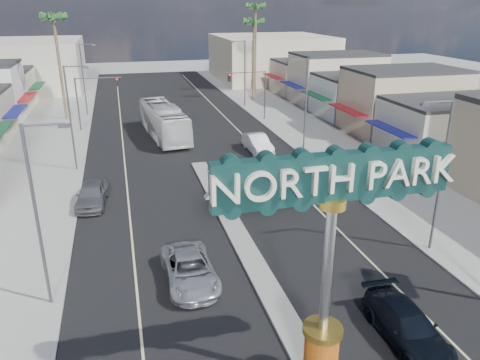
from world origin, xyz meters
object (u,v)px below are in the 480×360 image
car_parked_left (92,194)px  city_bus (164,121)px  streetlight_r_near (440,170)px  streetlight_l_near (39,209)px  palm_right_mid (254,26)px  traffic_signal_left (93,93)px  streetlight_l_mid (72,113)px  suv_left (190,269)px  streetlight_l_far (84,76)px  suv_right (407,326)px  palm_right_far (256,12)px  gateway_sign (329,248)px  streetlight_r_mid (304,101)px  car_parked_right (257,143)px  traffic_signal_right (251,86)px  palm_left_far (54,23)px  streetlight_r_far (244,70)px

car_parked_left → city_bus: size_ratio=0.38×
streetlight_r_near → city_bus: (-12.43, 29.05, -3.29)m
streetlight_l_near → palm_right_mid: 51.92m
traffic_signal_left → streetlight_l_mid: bearing=-95.1°
suv_left → car_parked_left: bearing=112.6°
streetlight_l_near → car_parked_left: size_ratio=1.83×
streetlight_l_near → car_parked_left: bearing=83.1°
streetlight_l_far → suv_right: bearing=-72.8°
palm_right_mid → car_parked_left: 41.75m
streetlight_l_far → palm_right_mid: size_ratio=0.74×
palm_right_far → traffic_signal_left: bearing=-143.3°
streetlight_l_mid → palm_right_mid: palm_right_mid is taller
gateway_sign → streetlight_r_mid: 29.91m
streetlight_r_near → car_parked_right: (-4.18, 21.23, -4.21)m
palm_right_mid → car_parked_left: size_ratio=2.46×
suv_right → city_bus: bearing=101.6°
palm_right_far → suv_left: 56.33m
traffic_signal_right → palm_left_far: bearing=164.9°
streetlight_l_far → palm_left_far: 7.21m
streetlight_r_far → gateway_sign: bearing=-101.8°
palm_left_far → gateway_sign: bearing=-74.9°
palm_right_far → streetlight_r_far: bearing=-114.5°
palm_right_mid → traffic_signal_right: bearing=-107.6°
streetlight_r_far → suv_right: streetlight_r_far is taller
gateway_sign → streetlight_r_far: size_ratio=1.02×
suv_left → car_parked_right: size_ratio=1.05×
streetlight_l_mid → palm_right_far: 41.53m
palm_right_mid → palm_left_far: bearing=-167.0°
traffic_signal_left → suv_right: bearing=-71.3°
traffic_signal_right → palm_right_mid: 14.10m
streetlight_r_near → streetlight_r_far: (0.00, 42.00, 0.00)m
streetlight_l_far → streetlight_r_near: same height
streetlight_l_near → suv_right: streetlight_l_near is taller
gateway_sign → car_parked_left: gateway_sign is taller
gateway_sign → palm_left_far: bearing=105.1°
streetlight_l_near → streetlight_r_far: bearing=63.6°
suv_left → car_parked_right: bearing=63.0°
streetlight_l_far → streetlight_r_near: bearing=-63.6°
streetlight_r_mid → palm_right_mid: 26.71m
gateway_sign → traffic_signal_left: size_ratio=1.53×
suv_right → palm_right_far: bearing=81.1°
traffic_signal_right → car_parked_left: size_ratio=1.22×
palm_left_far → streetlight_l_far: bearing=37.9°
streetlight_l_near → palm_right_far: bearing=63.9°
traffic_signal_right → streetlight_r_far: streetlight_r_far is taller
traffic_signal_right → palm_left_far: palm_left_far is taller
traffic_signal_left → streetlight_r_mid: streetlight_r_mid is taller
palm_left_far → car_parked_left: bearing=-81.9°
streetlight_l_near → suv_right: 17.02m
streetlight_r_near → streetlight_l_near: bearing=180.0°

